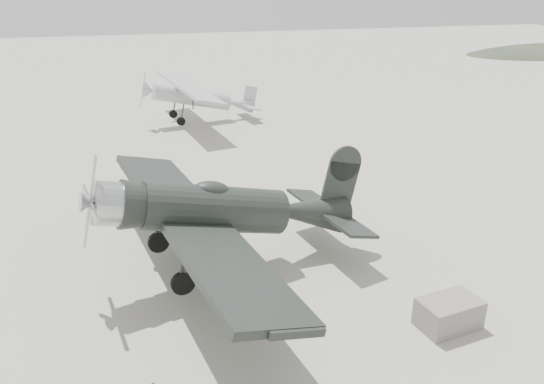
# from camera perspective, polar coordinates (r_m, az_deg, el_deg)

# --- Properties ---
(ground) EXTENTS (160.00, 160.00, 0.00)m
(ground) POSITION_cam_1_polar(r_m,az_deg,el_deg) (19.57, 0.59, -5.02)
(ground) COLOR #9C998B
(ground) RESTS_ON ground
(lowwing_monoplane) EXTENTS (9.07, 12.63, 4.06)m
(lowwing_monoplane) POSITION_cam_1_polar(r_m,az_deg,el_deg) (16.65, -4.85, -1.98)
(lowwing_monoplane) COLOR black
(lowwing_monoplane) RESTS_ON ground
(highwing_monoplane) EXTENTS (7.69, 10.80, 3.05)m
(highwing_monoplane) POSITION_cam_1_polar(r_m,az_deg,el_deg) (35.37, -8.11, 10.39)
(highwing_monoplane) COLOR #989B9D
(highwing_monoplane) RESTS_ON ground
(equipment_block) EXTENTS (1.77, 1.24, 0.83)m
(equipment_block) POSITION_cam_1_polar(r_m,az_deg,el_deg) (15.57, 18.48, -12.27)
(equipment_block) COLOR slate
(equipment_block) RESTS_ON ground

